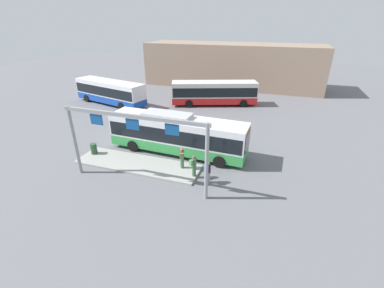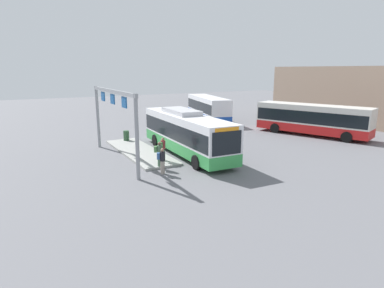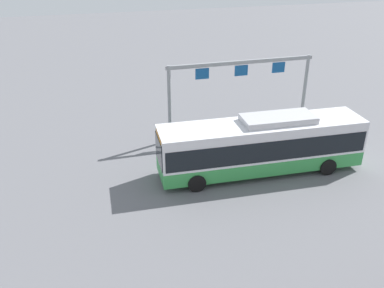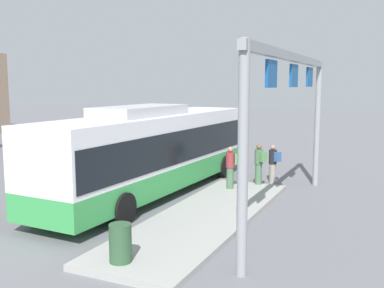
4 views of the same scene
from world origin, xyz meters
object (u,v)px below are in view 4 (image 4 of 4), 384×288
at_px(person_boarding, 259,163).
at_px(person_waiting_near, 273,163).
at_px(person_waiting_mid, 231,166).
at_px(bus_main, 154,148).
at_px(trash_bin, 120,243).

height_order(person_boarding, person_waiting_near, person_boarding).
relative_size(person_boarding, person_waiting_mid, 1.00).
relative_size(bus_main, person_boarding, 7.14).
xyz_separation_m(bus_main, person_boarding, (2.63, -3.43, -0.76)).
distance_m(person_waiting_near, person_waiting_mid, 2.58).
bearing_deg(person_waiting_mid, person_waiting_near, -137.59).
relative_size(person_waiting_mid, trash_bin, 1.86).
bearing_deg(bus_main, person_waiting_mid, -59.06).
bearing_deg(person_waiting_mid, person_boarding, -146.26).
xyz_separation_m(person_waiting_near, trash_bin, (-10.24, 0.92, -0.28)).
bearing_deg(person_boarding, person_waiting_mid, 88.57).
height_order(bus_main, person_waiting_near, bus_main).
height_order(person_waiting_near, trash_bin, person_waiting_near).
height_order(person_waiting_near, person_waiting_mid, person_waiting_mid).
height_order(person_boarding, person_waiting_mid, same).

